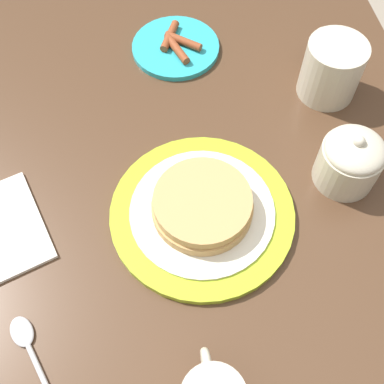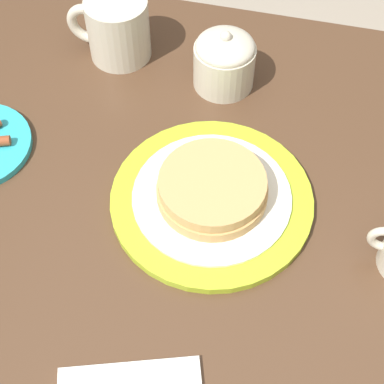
% 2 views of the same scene
% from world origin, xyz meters
% --- Properties ---
extents(dining_table, '(1.34, 0.80, 0.74)m').
position_xyz_m(dining_table, '(0.00, 0.00, 0.61)').
color(dining_table, '#4C3321').
rests_on(dining_table, ground_plane).
extents(pancake_plate, '(0.26, 0.26, 0.05)m').
position_xyz_m(pancake_plate, '(0.02, -0.01, 0.75)').
color(pancake_plate, '#AAC628').
rests_on(pancake_plate, dining_table).
extents(coffee_mug, '(0.13, 0.09, 0.10)m').
position_xyz_m(coffee_mug, '(0.23, -0.25, 0.79)').
color(coffee_mug, beige).
rests_on(coffee_mug, dining_table).
extents(sugar_bowl, '(0.09, 0.09, 0.10)m').
position_xyz_m(sugar_bowl, '(0.05, -0.22, 0.78)').
color(sugar_bowl, beige).
rests_on(sugar_bowl, dining_table).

